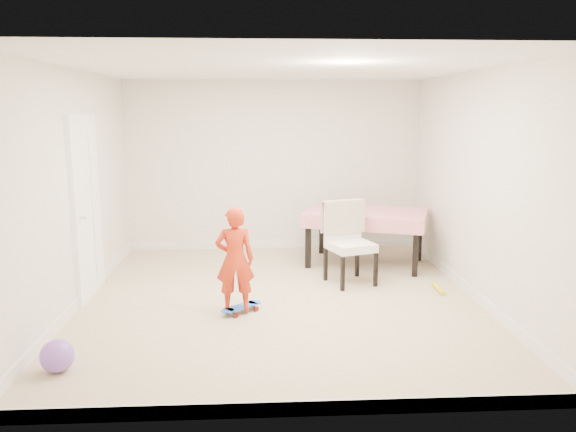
{
  "coord_description": "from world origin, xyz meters",
  "views": [
    {
      "loc": [
        -0.25,
        -6.16,
        2.17
      ],
      "look_at": [
        0.1,
        0.2,
        0.95
      ],
      "focal_mm": 35.0,
      "sensor_mm": 36.0,
      "label": 1
    }
  ],
  "objects": [
    {
      "name": "ground",
      "position": [
        0.0,
        0.0,
        0.0
      ],
      "size": [
        5.0,
        5.0,
        0.0
      ],
      "primitive_type": "plane",
      "color": "tan",
      "rests_on": "ground"
    },
    {
      "name": "skateboard",
      "position": [
        -0.44,
        -0.37,
        0.04
      ],
      "size": [
        0.51,
        0.47,
        0.08
      ],
      "primitive_type": null,
      "rotation": [
        0.0,
        0.0,
        0.7
      ],
      "color": "blue",
      "rests_on": "ground"
    },
    {
      "name": "child",
      "position": [
        -0.5,
        -0.4,
        0.57
      ],
      "size": [
        0.43,
        0.3,
        1.13
      ],
      "primitive_type": "imported",
      "rotation": [
        0.0,
        0.0,
        3.21
      ],
      "color": "red",
      "rests_on": "ground"
    },
    {
      "name": "baseboard_right",
      "position": [
        2.24,
        0.0,
        0.06
      ],
      "size": [
        0.02,
        5.0,
        0.12
      ],
      "primitive_type": "cube",
      "color": "white",
      "rests_on": "ground"
    },
    {
      "name": "balloon",
      "position": [
        -1.94,
        -1.68,
        0.14
      ],
      "size": [
        0.28,
        0.28,
        0.28
      ],
      "primitive_type": "sphere",
      "color": "#8454CA",
      "rests_on": "ground"
    },
    {
      "name": "door",
      "position": [
        -2.22,
        0.3,
        1.02
      ],
      "size": [
        0.11,
        0.94,
        2.11
      ],
      "primitive_type": "cube",
      "color": "white",
      "rests_on": "ground"
    },
    {
      "name": "foam_toy",
      "position": [
        1.93,
        0.23,
        0.03
      ],
      "size": [
        0.07,
        0.4,
        0.06
      ],
      "primitive_type": "cylinder",
      "rotation": [
        1.57,
        0.0,
        -0.02
      ],
      "color": "yellow",
      "rests_on": "ground"
    },
    {
      "name": "baseboard_left",
      "position": [
        -2.24,
        0.0,
        0.06
      ],
      "size": [
        0.02,
        5.0,
        0.12
      ],
      "primitive_type": "cube",
      "color": "white",
      "rests_on": "ground"
    },
    {
      "name": "ceiling",
      "position": [
        0.0,
        0.0,
        2.58
      ],
      "size": [
        4.5,
        5.0,
        0.04
      ],
      "primitive_type": "cube",
      "color": "white",
      "rests_on": "wall_back"
    },
    {
      "name": "dining_table",
      "position": [
        1.27,
        1.48,
        0.39
      ],
      "size": [
        1.89,
        1.52,
        0.77
      ],
      "primitive_type": null,
      "rotation": [
        0.0,
        0.0,
        -0.34
      ],
      "color": "#AE0913",
      "rests_on": "ground"
    },
    {
      "name": "baseboard_front",
      "position": [
        0.0,
        -2.49,
        0.06
      ],
      "size": [
        4.5,
        0.02,
        0.12
      ],
      "primitive_type": "cube",
      "color": "white",
      "rests_on": "ground"
    },
    {
      "name": "wall_front",
      "position": [
        0.0,
        -2.48,
        1.3
      ],
      "size": [
        4.5,
        0.04,
        2.6
      ],
      "primitive_type": "cube",
      "color": "silver",
      "rests_on": "ground"
    },
    {
      "name": "wall_right",
      "position": [
        2.23,
        0.0,
        1.3
      ],
      "size": [
        0.04,
        5.0,
        2.6
      ],
      "primitive_type": "cube",
      "color": "silver",
      "rests_on": "ground"
    },
    {
      "name": "wall_back",
      "position": [
        0.0,
        2.48,
        1.3
      ],
      "size": [
        4.5,
        0.04,
        2.6
      ],
      "primitive_type": "cube",
      "color": "silver",
      "rests_on": "ground"
    },
    {
      "name": "wall_left",
      "position": [
        -2.23,
        0.0,
        1.3
      ],
      "size": [
        0.04,
        5.0,
        2.6
      ],
      "primitive_type": "cube",
      "color": "silver",
      "rests_on": "ground"
    },
    {
      "name": "dining_chair",
      "position": [
        0.91,
        0.59,
        0.52
      ],
      "size": [
        0.75,
        0.79,
        1.03
      ],
      "primitive_type": null,
      "rotation": [
        0.0,
        0.0,
        0.34
      ],
      "color": "silver",
      "rests_on": "ground"
    },
    {
      "name": "baseboard_back",
      "position": [
        0.0,
        2.49,
        0.06
      ],
      "size": [
        4.5,
        0.02,
        0.12
      ],
      "primitive_type": "cube",
      "color": "white",
      "rests_on": "ground"
    }
  ]
}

